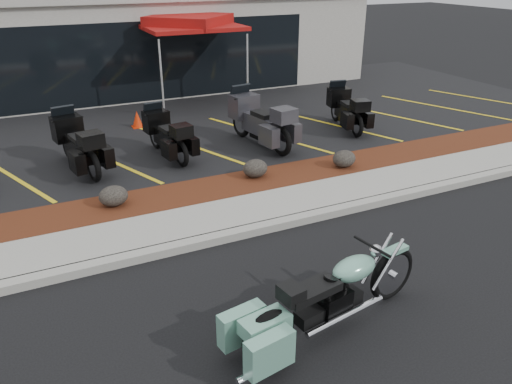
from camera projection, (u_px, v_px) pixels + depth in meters
ground at (295, 252)px, 8.54m from camera, size 90.00×90.00×0.00m
curb at (271, 226)px, 9.25m from camera, size 24.00×0.25×0.15m
sidewalk at (255, 210)px, 9.83m from camera, size 24.00×1.20×0.15m
mulch_bed at (232, 187)px, 10.81m from camera, size 24.00×1.20×0.16m
upper_lot at (163, 122)px, 15.24m from camera, size 26.00×9.60×0.15m
dealership_building at (116, 33)px, 19.58m from camera, size 18.00×8.16×4.00m
boulder_left at (113, 196)px, 9.75m from camera, size 0.57×0.47×0.40m
boulder_mid at (255, 168)px, 11.07m from camera, size 0.56×0.47×0.40m
boulder_right at (344, 159)px, 11.62m from camera, size 0.56×0.46×0.39m
hero_cruiser at (393, 267)px, 7.14m from camera, size 3.23×1.32×1.11m
touring_black_front at (66, 133)px, 11.87m from camera, size 1.32×2.43×1.34m
touring_black_mid at (155, 125)px, 12.64m from camera, size 1.08×2.19×1.22m
touring_grey at (241, 111)px, 13.45m from camera, size 1.34×2.61×1.45m
touring_black_rear at (337, 101)px, 14.84m from camera, size 1.24×2.26×1.24m
traffic_cone at (137, 119)px, 14.45m from camera, size 0.33×0.33×0.48m
popup_canopy at (189, 23)px, 16.16m from camera, size 3.67×3.67×2.84m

